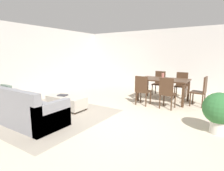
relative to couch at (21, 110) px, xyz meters
name	(u,v)px	position (x,y,z in m)	size (l,w,h in m)	color
ground_plane	(113,122)	(1.82, 1.15, -0.29)	(10.80, 10.80, 0.00)	beige
wall_back	(173,59)	(1.82, 6.15, 1.06)	(9.00, 0.12, 2.70)	beige
wall_left	(20,60)	(-2.68, 1.65, 1.06)	(0.12, 11.00, 2.70)	beige
area_rug	(48,114)	(0.07, 0.66, -0.29)	(3.00, 2.80, 0.01)	gray
couch	(21,110)	(0.00, 0.00, 0.00)	(2.21, 0.88, 0.86)	gray
ottoman_table	(66,102)	(0.13, 1.27, -0.07)	(1.17, 0.54, 0.38)	#B7AD9E
dining_table	(163,81)	(2.18, 3.71, 0.38)	(1.59, 0.97, 0.76)	#422B1C
dining_chair_near_left	(142,89)	(1.80, 2.85, 0.23)	(0.41, 0.41, 0.92)	#422B1C
dining_chair_near_right	(167,91)	(2.55, 2.87, 0.23)	(0.42, 0.42, 0.92)	#422B1C
dining_chair_far_left	(159,82)	(1.76, 4.57, 0.23)	(0.42, 0.42, 0.92)	#422B1C
dining_chair_far_right	(181,83)	(2.58, 4.58, 0.23)	(0.42, 0.42, 0.92)	#422B1C
dining_chair_head_east	(201,90)	(3.35, 3.68, 0.23)	(0.43, 0.43, 0.92)	#422B1C
vase_centerpiece	(163,76)	(2.14, 3.76, 0.56)	(0.09, 0.09, 0.19)	#B26659
book_on_ottoman	(63,95)	(-0.01, 1.27, 0.10)	(0.26, 0.20, 0.03)	#333338
potted_plant	(219,110)	(3.90, 1.77, 0.20)	(0.63, 0.63, 0.84)	beige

